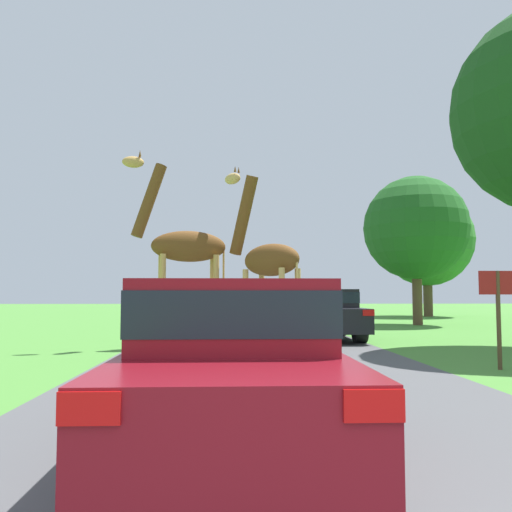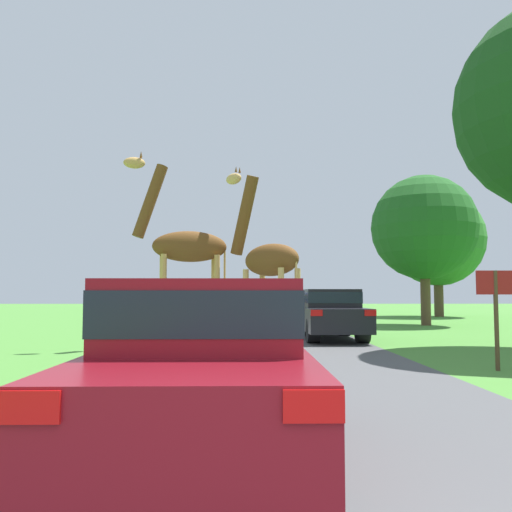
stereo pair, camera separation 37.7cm
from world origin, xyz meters
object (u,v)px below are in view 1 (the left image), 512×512
Objects in this scene: giraffe_near_road at (266,257)px; tree_right_cluster at (427,240)px; giraffe_companion at (182,248)px; tree_centre_back at (416,228)px; car_far_ahead at (234,304)px; car_queue_right at (272,308)px; car_queue_left at (327,312)px; sign_post at (498,301)px; car_lead_maroon at (232,364)px.

tree_right_cluster is at bearing 17.19° from giraffe_near_road.
tree_centre_back is (9.75, 10.03, 1.81)m from giraffe_companion.
tree_centre_back is (8.27, -8.15, 3.61)m from car_far_ahead.
car_queue_left is at bearing -83.96° from car_queue_right.
car_queue_right is 0.66× the size of tree_centre_back.
sign_post is at bearing -78.10° from car_far_ahead.
car_far_ahead is 0.55× the size of tree_right_cluster.
car_queue_right is 2.46× the size of sign_post.
giraffe_near_road is 18.90m from car_far_ahead.
tree_right_cluster is 4.28× the size of sign_post.
car_queue_left is (2.98, 12.17, 0.04)m from car_lead_maroon.
sign_post is (-7.46, -23.81, -3.56)m from tree_right_cluster.
tree_right_cluster reaches higher than car_queue_left.
giraffe_companion is 14.11m from tree_centre_back.
car_far_ahead reaches higher than car_lead_maroon.
tree_right_cluster is 25.20m from sign_post.
sign_post is (6.23, -4.39, -1.34)m from giraffe_companion.
giraffe_near_road is at bearing -87.91° from car_far_ahead.
tree_right_cluster reaches higher than car_queue_right.
car_queue_left reaches higher than car_lead_maroon.
tree_centre_back is 15.18m from sign_post.
car_lead_maroon is 21.61m from tree_centre_back.
giraffe_companion is at bearing 120.64° from giraffe_near_road.
car_far_ahead is at bearing 106.57° from car_queue_right.
car_lead_maroon is 21.76m from car_queue_right.
car_queue_left is (4.28, 2.65, -1.78)m from giraffe_companion.
giraffe_near_road is at bearing -125.40° from tree_centre_back.
tree_right_cluster is (11.54, 20.05, 2.50)m from giraffe_near_road.
giraffe_companion reaches higher than car_far_ahead.
car_far_ahead is 0.63× the size of tree_centre_back.
car_queue_left is at bearing 105.52° from sign_post.
car_queue_left is at bearing -126.52° from tree_centre_back.
sign_post is (4.93, 5.13, 0.48)m from car_lead_maroon.
car_queue_right is 0.58× the size of tree_right_cluster.
giraffe_companion is at bearing -125.21° from tree_right_cluster.
car_queue_left is at bearing 76.25° from car_lead_maroon.
car_far_ahead is at bearing 135.42° from tree_centre_back.
giraffe_near_road is 0.94× the size of giraffe_companion.
giraffe_near_road is 0.62× the size of tree_right_cluster.
car_queue_left is 1.10× the size of car_far_ahead.
sign_post reaches higher than car_queue_right.
car_far_ahead is at bearing -16.97° from giraffe_companion.
car_far_ahead is at bearing 101.90° from sign_post.
car_queue_left is 2.60× the size of sign_post.
giraffe_companion is 5.34m from car_queue_left.
car_queue_left is (1.00, -9.49, 0.09)m from car_queue_right.
tree_centre_back is at bearing -18.05° from car_queue_right.
giraffe_companion is 0.66× the size of tree_right_cluster.
giraffe_companion is 9.78m from car_lead_maroon.
car_lead_maroon is at bearing -113.36° from tree_centre_back.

